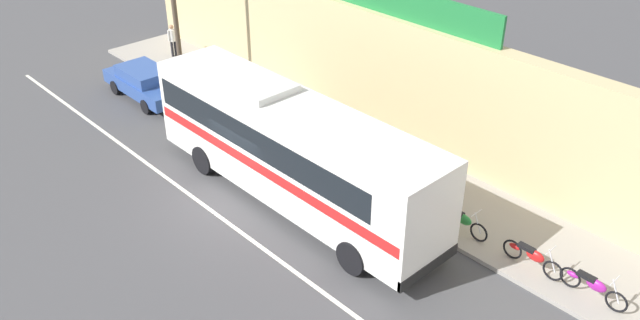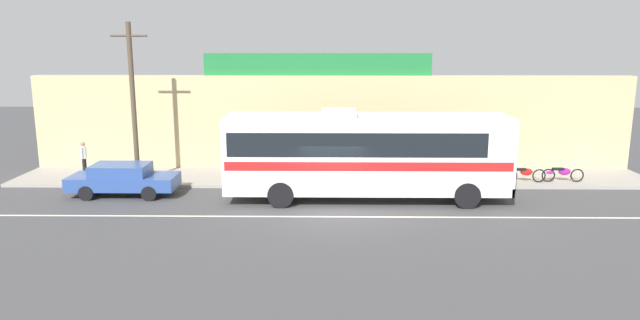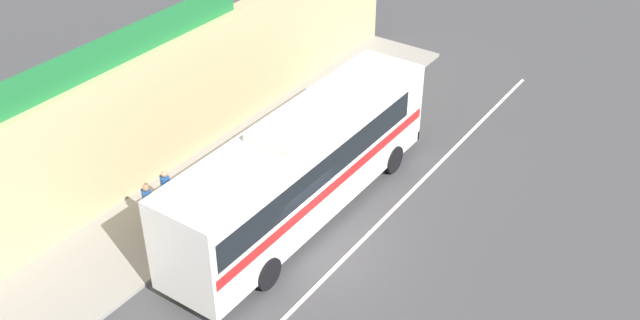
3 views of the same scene
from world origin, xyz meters
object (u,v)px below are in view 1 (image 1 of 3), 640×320
pedestrian_far_right (173,38)px  pedestrian_by_curb (300,103)px  motorcycle_blue (532,256)px  utility_pole (174,3)px  motorcycle_orange (461,220)px  pedestrian_near_shop (319,111)px  motorcycle_red (592,285)px  parked_car (146,82)px  motorcycle_green (430,202)px  intercity_bus (290,145)px

pedestrian_far_right → pedestrian_by_curb: bearing=-2.0°
motorcycle_blue → pedestrian_by_curb: (-10.99, 0.98, 0.58)m
utility_pole → motorcycle_blue: utility_pole is taller
motorcycle_orange → pedestrian_near_shop: bearing=171.5°
motorcycle_red → pedestrian_by_curb: size_ratio=1.12×
parked_car → motorcycle_orange: (15.33, 1.97, -0.17)m
utility_pole → motorcycle_green: (14.03, 0.22, -3.30)m
motorcycle_green → pedestrian_by_curb: pedestrian_by_curb is taller
parked_car → motorcycle_green: (14.07, 2.04, -0.17)m
utility_pole → motorcycle_blue: 18.03m
utility_pole → pedestrian_by_curb: size_ratio=4.16×
parked_car → pedestrian_far_right: 4.54m
pedestrian_near_shop → motorcycle_blue: bearing=-6.2°
motorcycle_orange → intercity_bus: bearing=-153.6°
utility_pole → motorcycle_orange: size_ratio=3.79×
intercity_bus → utility_pole: 10.65m
intercity_bus → utility_pole: (-10.23, 2.37, 1.80)m
parked_car → motorcycle_red: (19.53, 2.11, -0.17)m
utility_pole → pedestrian_by_curb: (6.73, 1.17, -2.72)m
pedestrian_near_shop → pedestrian_by_curb: (-0.93, -0.12, 0.03)m
motorcycle_blue → pedestrian_near_shop: (-10.06, 1.10, 0.55)m
motorcycle_green → motorcycle_orange: bearing=-3.3°
motorcycle_red → pedestrian_far_right: size_ratio=1.21×
pedestrian_far_right → pedestrian_by_curb: pedestrian_by_curb is taller
intercity_bus → motorcycle_orange: bearing=26.4°
utility_pole → pedestrian_far_right: size_ratio=4.48×
motorcycle_blue → pedestrian_near_shop: 10.13m
intercity_bus → motorcycle_red: intercity_bus is taller
motorcycle_blue → utility_pole: bearing=-179.4°
motorcycle_blue → intercity_bus: bearing=-161.1°
utility_pole → motorcycle_blue: size_ratio=3.75×
intercity_bus → pedestrian_near_shop: bearing=125.0°
parked_car → pedestrian_near_shop: (7.70, 3.11, 0.38)m
parked_car → motorcycle_red: size_ratio=2.34×
motorcycle_blue → pedestrian_by_curb: 11.05m
utility_pole → motorcycle_blue: (17.72, 0.19, -3.30)m
pedestrian_far_right → motorcycle_blue: bearing=-3.6°
utility_pole → pedestrian_far_right: utility_pole is taller
motorcycle_blue → motorcycle_red: bearing=3.2°
utility_pole → pedestrian_near_shop: (7.66, 1.29, -2.75)m
motorcycle_green → motorcycle_orange: (1.27, -0.07, 0.00)m
motorcycle_blue → pedestrian_by_curb: pedestrian_by_curb is taller
utility_pole → motorcycle_red: utility_pole is taller
motorcycle_orange → pedestrian_near_shop: size_ratio=1.13×
pedestrian_far_right → motorcycle_orange: bearing=-4.2°
intercity_bus → motorcycle_blue: (7.49, 2.56, -1.50)m
motorcycle_red → pedestrian_near_shop: 11.88m
motorcycle_red → motorcycle_orange: (-4.20, -0.14, 0.00)m
motorcycle_orange → pedestrian_far_right: bearing=175.8°
motorcycle_green → pedestrian_by_curb: 7.38m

